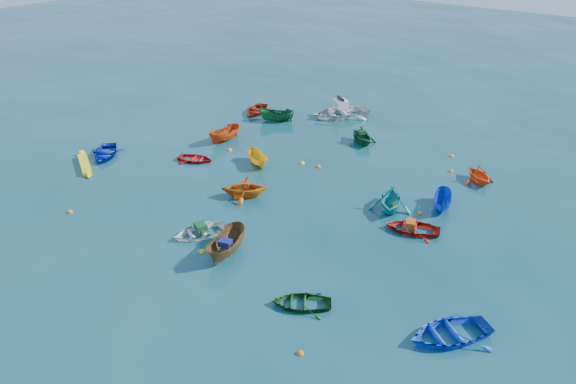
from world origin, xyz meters
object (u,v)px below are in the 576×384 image
Objects in this scene: dinghy_blue_sw at (105,156)px; motorboat_white at (340,116)px; dinghy_white_near at (200,235)px; kayak_yellow at (85,167)px; dinghy_blue_se at (449,338)px.

motorboat_white is at bearing 21.07° from dinghy_blue_sw.
motorboat_white reaches higher than dinghy_white_near.
kayak_yellow is (0.39, -1.95, 0.00)m from dinghy_blue_sw.
dinghy_blue_sw is at bearing 39.92° from kayak_yellow.
dinghy_blue_sw is 0.69× the size of motorboat_white.
dinghy_blue_sw is 0.83× the size of kayak_yellow.
motorboat_white reaches higher than dinghy_blue_sw.
kayak_yellow is at bearing -145.98° from dinghy_blue_se.
dinghy_white_near is at bearing -56.51° from dinghy_blue_sw.
dinghy_blue_se is at bearing -13.83° from motorboat_white.
dinghy_white_near is 0.73× the size of kayak_yellow.
motorboat_white is at bearing 124.53° from dinghy_white_near.
dinghy_white_near is 0.60× the size of motorboat_white.
dinghy_white_near is 12.68m from kayak_yellow.
dinghy_blue_se is (14.14, 0.46, 0.00)m from dinghy_white_near.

